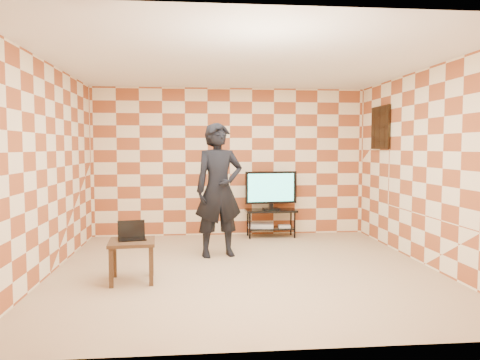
# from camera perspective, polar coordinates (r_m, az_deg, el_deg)

# --- Properties ---
(floor) EXTENTS (5.00, 5.00, 0.00)m
(floor) POSITION_cam_1_polar(r_m,az_deg,el_deg) (6.33, 0.54, -10.83)
(floor) COLOR tan
(floor) RESTS_ON ground
(wall_back) EXTENTS (5.00, 0.02, 2.70)m
(wall_back) POSITION_cam_1_polar(r_m,az_deg,el_deg) (8.61, -1.23, 2.22)
(wall_back) COLOR #FFE9BE
(wall_back) RESTS_ON ground
(wall_front) EXTENTS (5.00, 0.02, 2.70)m
(wall_front) POSITION_cam_1_polar(r_m,az_deg,el_deg) (3.65, 4.75, -0.28)
(wall_front) COLOR #FFE9BE
(wall_front) RESTS_ON ground
(wall_left) EXTENTS (0.02, 5.00, 2.70)m
(wall_left) POSITION_cam_1_polar(r_m,az_deg,el_deg) (6.36, -22.46, 1.26)
(wall_left) COLOR #FFE9BE
(wall_left) RESTS_ON ground
(wall_right) EXTENTS (0.02, 5.00, 2.70)m
(wall_right) POSITION_cam_1_polar(r_m,az_deg,el_deg) (6.86, 21.81, 1.46)
(wall_right) COLOR #FFE9BE
(wall_right) RESTS_ON ground
(ceiling) EXTENTS (5.00, 5.00, 0.02)m
(ceiling) POSITION_cam_1_polar(r_m,az_deg,el_deg) (6.21, 0.56, 14.01)
(ceiling) COLOR white
(ceiling) RESTS_ON wall_back
(wall_art) EXTENTS (0.04, 0.72, 0.72)m
(wall_art) POSITION_cam_1_polar(r_m,az_deg,el_deg) (8.25, 16.75, 6.13)
(wall_art) COLOR black
(wall_art) RESTS_ON wall_right
(tv_stand) EXTENTS (0.92, 0.41, 0.50)m
(tv_stand) POSITION_cam_1_polar(r_m,az_deg,el_deg) (8.48, 3.79, -4.51)
(tv_stand) COLOR black
(tv_stand) RESTS_ON floor
(tv) EXTENTS (0.95, 0.21, 0.69)m
(tv) POSITION_cam_1_polar(r_m,az_deg,el_deg) (8.42, 3.80, -1.03)
(tv) COLOR black
(tv) RESTS_ON tv_stand
(dvd_player) EXTENTS (0.49, 0.39, 0.07)m
(dvd_player) POSITION_cam_1_polar(r_m,az_deg,el_deg) (8.50, 2.59, -5.55)
(dvd_player) COLOR #BBBBBD
(dvd_player) RESTS_ON tv_stand
(game_console) EXTENTS (0.22, 0.17, 0.05)m
(game_console) POSITION_cam_1_polar(r_m,az_deg,el_deg) (8.51, 5.41, -5.64)
(game_console) COLOR silver
(game_console) RESTS_ON tv_stand
(side_table) EXTENTS (0.58, 0.58, 0.50)m
(side_table) POSITION_cam_1_polar(r_m,az_deg,el_deg) (5.84, -13.03, -8.06)
(side_table) COLOR #372011
(side_table) RESTS_ON floor
(laptop) EXTENTS (0.37, 0.32, 0.22)m
(laptop) POSITION_cam_1_polar(r_m,az_deg,el_deg) (5.90, -13.06, -6.55)
(laptop) COLOR black
(laptop) RESTS_ON side_table
(person) EXTENTS (0.81, 0.62, 1.98)m
(person) POSITION_cam_1_polar(r_m,az_deg,el_deg) (6.92, -2.60, -1.22)
(person) COLOR black
(person) RESTS_ON floor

